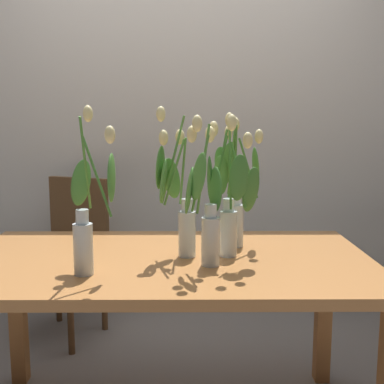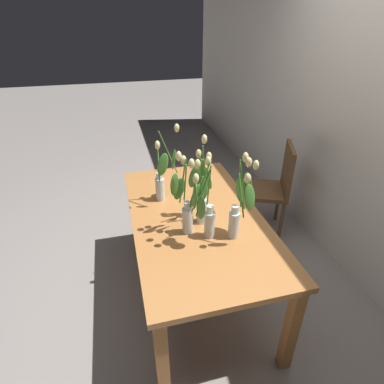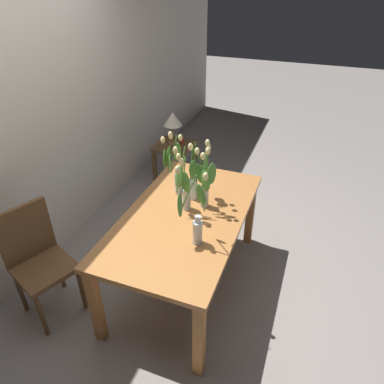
{
  "view_description": "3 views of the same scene",
  "coord_description": "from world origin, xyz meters",
  "px_view_note": "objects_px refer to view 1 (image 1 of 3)",
  "views": [
    {
      "loc": [
        0.09,
        -1.83,
        1.27
      ],
      "look_at": [
        0.1,
        -0.02,
        1.0
      ],
      "focal_mm": 45.08,
      "sensor_mm": 36.0,
      "label": 1
    },
    {
      "loc": [
        1.74,
        -0.48,
        1.98
      ],
      "look_at": [
        0.04,
        -0.04,
        0.96
      ],
      "focal_mm": 28.94,
      "sensor_mm": 36.0,
      "label": 2
    },
    {
      "loc": [
        -2.08,
        -0.84,
        2.38
      ],
      "look_at": [
        0.07,
        -0.04,
        0.91
      ],
      "focal_mm": 33.17,
      "sensor_mm": 36.0,
      "label": 3
    }
  ],
  "objects_px": {
    "tulip_vase_1": "(205,218)",
    "tulip_vase_4": "(228,203)",
    "tulip_vase_3": "(88,221)",
    "tulip_vase_2": "(178,204)",
    "tulip_vase_0": "(234,191)",
    "dining_table": "(167,280)",
    "dining_chair": "(70,247)"
  },
  "relations": [
    {
      "from": "tulip_vase_2",
      "to": "tulip_vase_4",
      "type": "distance_m",
      "value": 0.2
    },
    {
      "from": "dining_table",
      "to": "dining_chair",
      "type": "bearing_deg",
      "value": 122.91
    },
    {
      "from": "tulip_vase_0",
      "to": "dining_chair",
      "type": "bearing_deg",
      "value": 139.83
    },
    {
      "from": "tulip_vase_0",
      "to": "dining_chair",
      "type": "relative_size",
      "value": 0.61
    },
    {
      "from": "tulip_vase_3",
      "to": "dining_chair",
      "type": "xyz_separation_m",
      "value": [
        -0.36,
        1.15,
        -0.4
      ]
    },
    {
      "from": "tulip_vase_4",
      "to": "dining_chair",
      "type": "bearing_deg",
      "value": 131.34
    },
    {
      "from": "tulip_vase_3",
      "to": "dining_table",
      "type": "bearing_deg",
      "value": 35.23
    },
    {
      "from": "tulip_vase_3",
      "to": "tulip_vase_4",
      "type": "height_order",
      "value": "tulip_vase_3"
    },
    {
      "from": "tulip_vase_3",
      "to": "dining_chair",
      "type": "distance_m",
      "value": 1.27
    },
    {
      "from": "tulip_vase_2",
      "to": "dining_chair",
      "type": "xyz_separation_m",
      "value": [
        -0.67,
        0.94,
        -0.42
      ]
    },
    {
      "from": "tulip_vase_2",
      "to": "tulip_vase_4",
      "type": "xyz_separation_m",
      "value": [
        0.19,
        -0.04,
        0.01
      ]
    },
    {
      "from": "dining_chair",
      "to": "tulip_vase_1",
      "type": "bearing_deg",
      "value": -54.53
    },
    {
      "from": "dining_table",
      "to": "tulip_vase_4",
      "type": "relative_size",
      "value": 2.89
    },
    {
      "from": "tulip_vase_0",
      "to": "tulip_vase_2",
      "type": "height_order",
      "value": "tulip_vase_2"
    },
    {
      "from": "tulip_vase_0",
      "to": "tulip_vase_3",
      "type": "xyz_separation_m",
      "value": [
        -0.55,
        -0.38,
        -0.05
      ]
    },
    {
      "from": "tulip_vase_3",
      "to": "tulip_vase_4",
      "type": "relative_size",
      "value": 1.06
    },
    {
      "from": "dining_table",
      "to": "tulip_vase_0",
      "type": "bearing_deg",
      "value": 35.03
    },
    {
      "from": "dining_table",
      "to": "tulip_vase_3",
      "type": "relative_size",
      "value": 2.73
    },
    {
      "from": "tulip_vase_4",
      "to": "tulip_vase_1",
      "type": "bearing_deg",
      "value": -131.2
    },
    {
      "from": "tulip_vase_1",
      "to": "tulip_vase_2",
      "type": "height_order",
      "value": "tulip_vase_2"
    },
    {
      "from": "tulip_vase_1",
      "to": "tulip_vase_4",
      "type": "relative_size",
      "value": 1.0
    },
    {
      "from": "tulip_vase_4",
      "to": "dining_chair",
      "type": "relative_size",
      "value": 0.59
    },
    {
      "from": "tulip_vase_0",
      "to": "tulip_vase_2",
      "type": "distance_m",
      "value": 0.3
    },
    {
      "from": "tulip_vase_2",
      "to": "tulip_vase_3",
      "type": "height_order",
      "value": "same"
    },
    {
      "from": "tulip_vase_1",
      "to": "tulip_vase_3",
      "type": "height_order",
      "value": "tulip_vase_3"
    },
    {
      "from": "dining_table",
      "to": "tulip_vase_0",
      "type": "distance_m",
      "value": 0.47
    },
    {
      "from": "tulip_vase_3",
      "to": "tulip_vase_1",
      "type": "bearing_deg",
      "value": 9.4
    },
    {
      "from": "dining_table",
      "to": "tulip_vase_3",
      "type": "xyz_separation_m",
      "value": [
        -0.26,
        -0.19,
        0.28
      ]
    },
    {
      "from": "tulip_vase_0",
      "to": "tulip_vase_4",
      "type": "height_order",
      "value": "tulip_vase_0"
    },
    {
      "from": "tulip_vase_2",
      "to": "tulip_vase_3",
      "type": "bearing_deg",
      "value": -146.18
    },
    {
      "from": "tulip_vase_3",
      "to": "tulip_vase_4",
      "type": "xyz_separation_m",
      "value": [
        0.5,
        0.17,
        0.03
      ]
    },
    {
      "from": "tulip_vase_0",
      "to": "tulip_vase_3",
      "type": "height_order",
      "value": "tulip_vase_3"
    }
  ]
}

